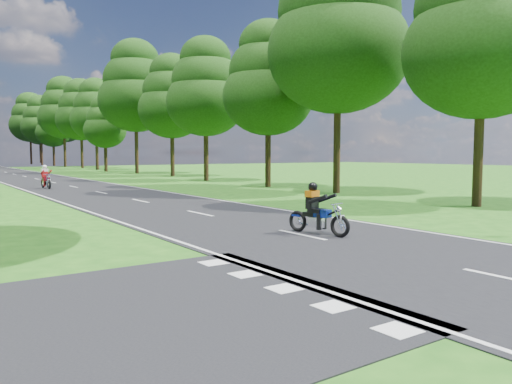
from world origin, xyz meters
TOP-DOWN VIEW (x-y plane):
  - ground at (0.00, 0.00)m, footprint 160.00×160.00m
  - main_road at (0.00, 50.00)m, footprint 7.00×140.00m
  - road_markings at (-0.14, 48.13)m, footprint 7.40×140.00m
  - treeline at (1.43, 60.06)m, footprint 40.00×115.35m
  - rider_near_blue at (0.44, 1.81)m, footprint 0.94×1.85m
  - rider_far_red at (-1.91, 25.22)m, footprint 0.67×1.84m

SIDE VIEW (x-z plane):
  - ground at x=0.00m, z-range 0.00..0.00m
  - main_road at x=0.00m, z-range 0.00..0.02m
  - road_markings at x=-0.14m, z-range 0.02..0.03m
  - rider_near_blue at x=0.44m, z-range 0.02..1.49m
  - rider_far_red at x=-1.91m, z-range 0.02..1.54m
  - treeline at x=1.43m, z-range 0.86..15.65m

